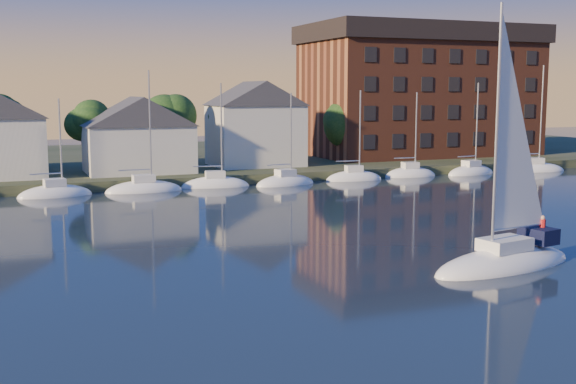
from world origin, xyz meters
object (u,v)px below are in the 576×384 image
clubhouse_centre (138,134)px  clubhouse_east (255,123)px  condo_block (420,90)px  hero_sailboat (506,256)px

clubhouse_centre → clubhouse_east: size_ratio=1.10×
clubhouse_east → condo_block: condo_block is taller
clubhouse_centre → condo_block: bearing=11.2°
clubhouse_centre → condo_block: size_ratio=0.37×
clubhouse_centre → condo_block: condo_block is taller
clubhouse_centre → clubhouse_east: (14.00, 2.00, 0.87)m
clubhouse_centre → hero_sailboat: size_ratio=0.75×
clubhouse_east → hero_sailboat: (-1.97, -47.89, -5.37)m
clubhouse_east → hero_sailboat: 48.23m
clubhouse_centre → hero_sailboat: (12.03, -45.89, -4.50)m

